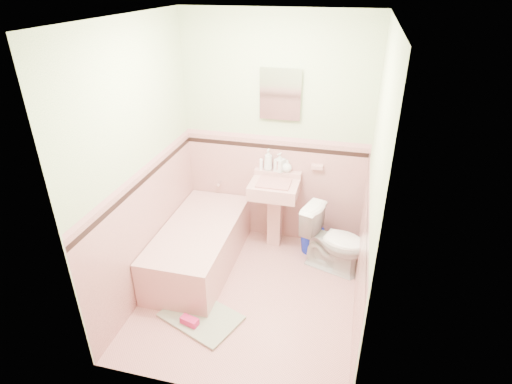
% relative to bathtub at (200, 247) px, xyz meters
% --- Properties ---
extents(floor, '(2.20, 2.20, 0.00)m').
position_rel_bathtub_xyz_m(floor, '(0.63, -0.33, -0.23)').
color(floor, tan).
rests_on(floor, ground).
extents(ceiling, '(2.20, 2.20, 0.00)m').
position_rel_bathtub_xyz_m(ceiling, '(0.63, -0.33, 2.27)').
color(ceiling, white).
rests_on(ceiling, ground).
extents(wall_back, '(2.50, 0.00, 2.50)m').
position_rel_bathtub_xyz_m(wall_back, '(0.63, 0.77, 1.02)').
color(wall_back, '#F8E7CA').
rests_on(wall_back, ground).
extents(wall_front, '(2.50, 0.00, 2.50)m').
position_rel_bathtub_xyz_m(wall_front, '(0.63, -1.43, 1.02)').
color(wall_front, '#F8E7CA').
rests_on(wall_front, ground).
extents(wall_left, '(0.00, 2.50, 2.50)m').
position_rel_bathtub_xyz_m(wall_left, '(-0.37, -0.33, 1.02)').
color(wall_left, '#F8E7CA').
rests_on(wall_left, ground).
extents(wall_right, '(0.00, 2.50, 2.50)m').
position_rel_bathtub_xyz_m(wall_right, '(1.63, -0.33, 1.02)').
color(wall_right, '#F8E7CA').
rests_on(wall_right, ground).
extents(wainscot_back, '(2.00, 0.00, 2.00)m').
position_rel_bathtub_xyz_m(wainscot_back, '(0.63, 0.76, 0.38)').
color(wainscot_back, tan).
rests_on(wainscot_back, ground).
extents(wainscot_front, '(2.00, 0.00, 2.00)m').
position_rel_bathtub_xyz_m(wainscot_front, '(0.63, -1.42, 0.38)').
color(wainscot_front, tan).
rests_on(wainscot_front, ground).
extents(wainscot_left, '(0.00, 2.20, 2.20)m').
position_rel_bathtub_xyz_m(wainscot_left, '(-0.36, -0.33, 0.38)').
color(wainscot_left, tan).
rests_on(wainscot_left, ground).
extents(wainscot_right, '(0.00, 2.20, 2.20)m').
position_rel_bathtub_xyz_m(wainscot_right, '(1.62, -0.33, 0.38)').
color(wainscot_right, tan).
rests_on(wainscot_right, ground).
extents(accent_back, '(2.00, 0.00, 2.00)m').
position_rel_bathtub_xyz_m(accent_back, '(0.63, 0.75, 0.90)').
color(accent_back, black).
rests_on(accent_back, ground).
extents(accent_front, '(2.00, 0.00, 2.00)m').
position_rel_bathtub_xyz_m(accent_front, '(0.63, -1.41, 0.90)').
color(accent_front, black).
rests_on(accent_front, ground).
extents(accent_left, '(0.00, 2.20, 2.20)m').
position_rel_bathtub_xyz_m(accent_left, '(-0.35, -0.33, 0.89)').
color(accent_left, black).
rests_on(accent_left, ground).
extents(accent_right, '(0.00, 2.20, 2.20)m').
position_rel_bathtub_xyz_m(accent_right, '(1.61, -0.33, 0.89)').
color(accent_right, black).
rests_on(accent_right, ground).
extents(cap_back, '(2.00, 0.00, 2.00)m').
position_rel_bathtub_xyz_m(cap_back, '(0.63, 0.75, 0.99)').
color(cap_back, '#C98C8C').
rests_on(cap_back, ground).
extents(cap_front, '(2.00, 0.00, 2.00)m').
position_rel_bathtub_xyz_m(cap_front, '(0.63, -1.41, 0.99)').
color(cap_front, '#C98C8C').
rests_on(cap_front, ground).
extents(cap_left, '(0.00, 2.20, 2.20)m').
position_rel_bathtub_xyz_m(cap_left, '(-0.35, -0.33, 1.00)').
color(cap_left, '#C98C8C').
rests_on(cap_left, ground).
extents(cap_right, '(0.00, 2.20, 2.20)m').
position_rel_bathtub_xyz_m(cap_right, '(1.61, -0.33, 1.00)').
color(cap_right, '#C98C8C').
rests_on(cap_right, ground).
extents(bathtub, '(0.70, 1.50, 0.45)m').
position_rel_bathtub_xyz_m(bathtub, '(0.00, 0.00, 0.00)').
color(bathtub, tan).
rests_on(bathtub, floor).
extents(tub_faucet, '(0.04, 0.12, 0.04)m').
position_rel_bathtub_xyz_m(tub_faucet, '(0.00, 0.72, 0.41)').
color(tub_faucet, silver).
rests_on(tub_faucet, wall_back).
extents(sink, '(0.51, 0.48, 0.81)m').
position_rel_bathtub_xyz_m(sink, '(0.68, 0.53, 0.18)').
color(sink, tan).
rests_on(sink, floor).
extents(sink_faucet, '(0.02, 0.02, 0.10)m').
position_rel_bathtub_xyz_m(sink_faucet, '(0.68, 0.67, 0.72)').
color(sink_faucet, silver).
rests_on(sink_faucet, sink).
extents(medicine_cabinet, '(0.37, 0.04, 0.46)m').
position_rel_bathtub_xyz_m(medicine_cabinet, '(0.68, 0.74, 1.47)').
color(medicine_cabinet, white).
rests_on(medicine_cabinet, wall_back).
extents(soap_dish, '(0.12, 0.07, 0.04)m').
position_rel_bathtub_xyz_m(soap_dish, '(1.10, 0.73, 0.72)').
color(soap_dish, tan).
rests_on(soap_dish, wall_back).
extents(soap_bottle_left, '(0.10, 0.10, 0.24)m').
position_rel_bathtub_xyz_m(soap_bottle_left, '(0.57, 0.71, 0.76)').
color(soap_bottle_left, '#B2B2B2').
rests_on(soap_bottle_left, sink).
extents(soap_bottle_mid, '(0.12, 0.13, 0.21)m').
position_rel_bathtub_xyz_m(soap_bottle_mid, '(0.70, 0.71, 0.74)').
color(soap_bottle_mid, '#B2B2B2').
rests_on(soap_bottle_mid, sink).
extents(soap_bottle_right, '(0.14, 0.14, 0.14)m').
position_rel_bathtub_xyz_m(soap_bottle_right, '(0.78, 0.71, 0.71)').
color(soap_bottle_right, '#B2B2B2').
rests_on(soap_bottle_right, sink).
extents(tube, '(0.05, 0.05, 0.12)m').
position_rel_bathtub_xyz_m(tube, '(0.49, 0.71, 0.70)').
color(tube, white).
rests_on(tube, sink).
extents(toilet, '(0.75, 0.57, 0.68)m').
position_rel_bathtub_xyz_m(toilet, '(1.37, 0.29, 0.11)').
color(toilet, white).
rests_on(toilet, floor).
extents(bucket, '(0.29, 0.29, 0.27)m').
position_rel_bathtub_xyz_m(bucket, '(1.12, 0.54, -0.09)').
color(bucket, '#0B1CA9').
rests_on(bucket, floor).
extents(bath_mat, '(0.80, 0.68, 0.03)m').
position_rel_bathtub_xyz_m(bath_mat, '(0.28, -0.74, -0.21)').
color(bath_mat, gray).
rests_on(bath_mat, floor).
extents(shoe, '(0.17, 0.11, 0.06)m').
position_rel_bathtub_xyz_m(shoe, '(0.22, -0.86, -0.17)').
color(shoe, '#BF1E59').
rests_on(shoe, bath_mat).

